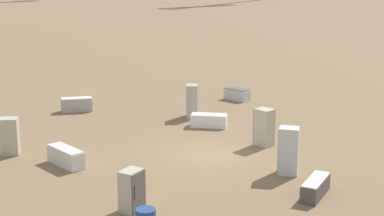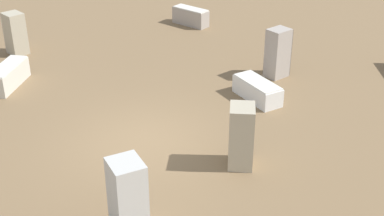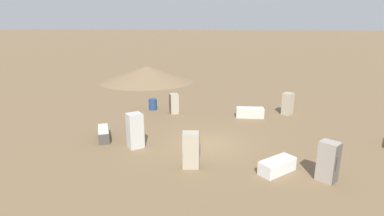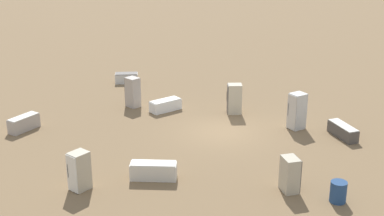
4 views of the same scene
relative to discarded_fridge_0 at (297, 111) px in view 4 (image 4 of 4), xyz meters
name	(u,v)px [view 4 (image 4 of 4)]	position (x,y,z in m)	size (l,w,h in m)	color
ground_plane	(222,132)	(-1.45, 3.56, -0.94)	(1000.00, 1000.00, 0.00)	brown
discarded_fridge_0	(297,111)	(0.00, 0.00, 0.00)	(1.00, 0.99, 1.88)	silver
discarded_fridge_1	(234,99)	(1.36, 3.50, -0.11)	(0.80, 0.92, 1.67)	#B2A88E
discarded_fridge_2	(127,78)	(5.10, 11.38, -0.62)	(1.14, 1.60, 0.65)	silver
discarded_fridge_3	(24,123)	(-3.91, 13.35, -0.57)	(1.74, 1.05, 0.75)	#A89E93
discarded_fridge_4	(133,92)	(0.91, 9.29, -0.08)	(0.87, 0.94, 1.72)	#A89E93
discarded_fridge_5	(79,171)	(-8.84, 7.76, -0.14)	(0.94, 0.86, 1.60)	#B2A88E
discarded_fridge_6	(343,131)	(-0.55, -2.32, -0.62)	(1.89, 1.54, 0.64)	#4C4742
discarded_fridge_7	(153,171)	(-7.22, 5.22, -0.58)	(1.03, 2.01, 0.73)	beige
discarded_fridge_8	(290,174)	(-6.77, -0.32, -0.22)	(0.97, 0.91, 1.44)	#B2A88E
discarded_fridge_9	(165,105)	(0.76, 7.30, -0.63)	(1.82, 1.64, 0.63)	white
rusty_barrel	(338,192)	(-7.14, -2.20, -0.52)	(0.63, 0.63, 0.84)	navy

